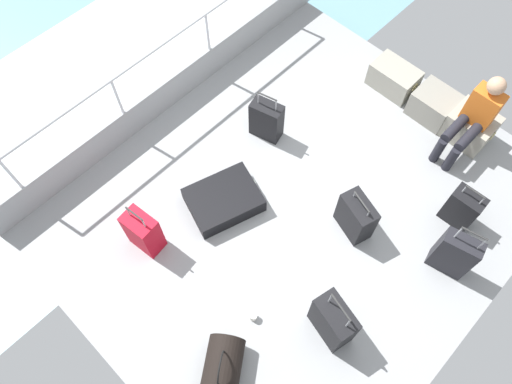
% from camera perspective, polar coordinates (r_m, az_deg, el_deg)
% --- Properties ---
extents(ground_plane, '(4.40, 5.20, 0.06)m').
position_cam_1_polar(ground_plane, '(5.72, 4.88, -1.82)').
color(ground_plane, '#939699').
extents(gunwale_port, '(0.06, 5.20, 0.45)m').
position_cam_1_polar(gunwale_port, '(6.40, -9.85, 11.47)').
color(gunwale_port, '#939699').
rests_on(gunwale_port, ground_plane).
extents(railing_port, '(0.04, 4.20, 1.02)m').
position_cam_1_polar(railing_port, '(5.98, -10.68, 14.84)').
color(railing_port, silver).
rests_on(railing_port, ground_plane).
extents(sea_wake, '(12.00, 12.00, 0.01)m').
position_cam_1_polar(sea_wake, '(7.68, -16.38, 14.23)').
color(sea_wake, '#6B99A8').
rests_on(sea_wake, ground_plane).
extents(cargo_crate_0, '(0.63, 0.38, 0.35)m').
position_cam_1_polar(cargo_crate_0, '(6.75, 15.68, 12.62)').
color(cargo_crate_0, gray).
rests_on(cargo_crate_0, ground_plane).
extents(cargo_crate_1, '(0.54, 0.43, 0.37)m').
position_cam_1_polar(cargo_crate_1, '(6.60, 19.89, 9.49)').
color(cargo_crate_1, gray).
rests_on(cargo_crate_1, ground_plane).
extents(cargo_crate_2, '(0.56, 0.45, 0.39)m').
position_cam_1_polar(cargo_crate_2, '(6.54, 23.59, 6.94)').
color(cargo_crate_2, '#9E9989').
rests_on(cargo_crate_2, ground_plane).
extents(passenger_seated, '(0.34, 0.66, 1.09)m').
position_cam_1_polar(passenger_seated, '(6.14, 23.99, 7.97)').
color(passenger_seated, orange).
rests_on(passenger_seated, ground_plane).
extents(suitcase_0, '(0.42, 0.30, 0.72)m').
position_cam_1_polar(suitcase_0, '(5.97, 1.22, 8.35)').
color(suitcase_0, black).
rests_on(suitcase_0, ground_plane).
extents(suitcase_1, '(0.35, 0.23, 0.64)m').
position_cam_1_polar(suitcase_1, '(5.83, 22.78, -1.73)').
color(suitcase_1, black).
rests_on(suitcase_1, ground_plane).
extents(suitcase_2, '(0.49, 0.34, 0.82)m').
position_cam_1_polar(suitcase_2, '(4.97, 8.92, -14.56)').
color(suitcase_2, black).
rests_on(suitcase_2, ground_plane).
extents(suitcase_3, '(0.38, 0.27, 0.75)m').
position_cam_1_polar(suitcase_3, '(5.36, -12.93, -4.53)').
color(suitcase_3, '#B70C1E').
rests_on(suitcase_3, ground_plane).
extents(suitcase_4, '(0.81, 0.93, 0.22)m').
position_cam_1_polar(suitcase_4, '(5.60, -3.76, -0.91)').
color(suitcase_4, black).
rests_on(suitcase_4, ground_plane).
extents(suitcase_5, '(0.42, 0.27, 0.87)m').
position_cam_1_polar(suitcase_5, '(5.49, 22.00, -6.69)').
color(suitcase_5, black).
rests_on(suitcase_5, ground_plane).
extents(suitcase_6, '(0.47, 0.35, 0.63)m').
position_cam_1_polar(suitcase_6, '(5.43, 11.51, -2.81)').
color(suitcase_6, black).
rests_on(suitcase_6, ground_plane).
extents(duffel_bag, '(0.64, 0.70, 0.52)m').
position_cam_1_polar(duffel_bag, '(4.96, -3.96, -19.94)').
color(duffel_bag, black).
rests_on(duffel_bag, ground_plane).
extents(paper_cup, '(0.08, 0.08, 0.10)m').
position_cam_1_polar(paper_cup, '(5.18, -0.31, -14.23)').
color(paper_cup, white).
rests_on(paper_cup, ground_plane).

